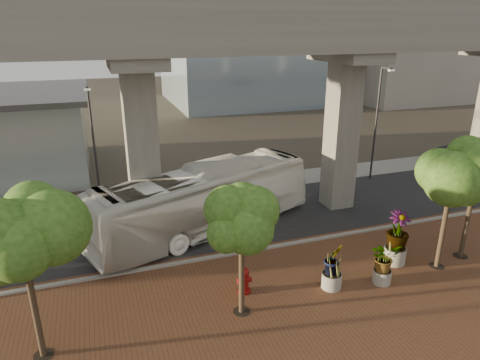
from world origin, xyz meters
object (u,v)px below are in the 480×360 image
object	(u,v)px
fire_hydrant	(244,280)
planter_front	(384,259)
parked_car	(459,158)
transit_bus	(204,201)

from	to	relation	value
fire_hydrant	planter_front	xyz separation A→B (m)	(6.06, -1.34, 0.62)
planter_front	fire_hydrant	bearing A→B (deg)	167.51
fire_hydrant	parked_car	bearing A→B (deg)	25.65
parked_car	planter_front	xyz separation A→B (m)	(-16.39, -12.13, 0.47)
parked_car	transit_bus	bearing A→B (deg)	118.95
planter_front	parked_car	bearing A→B (deg)	36.50
transit_bus	fire_hydrant	distance (m)	6.46
transit_bus	fire_hydrant	size ratio (longest dim) A/B	10.81
fire_hydrant	planter_front	world-z (taller)	planter_front
fire_hydrant	planter_front	distance (m)	6.24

